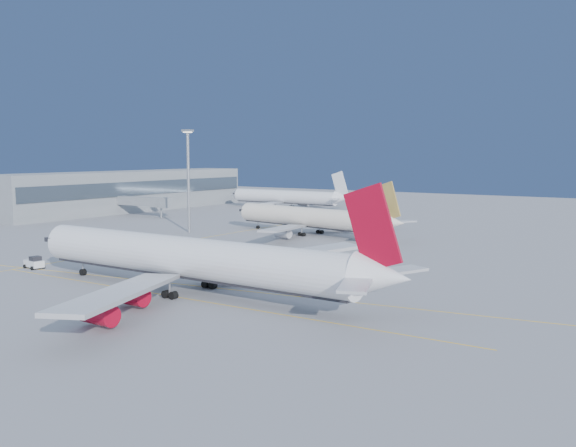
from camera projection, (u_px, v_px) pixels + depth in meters
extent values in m
plane|color=slate|center=(225.00, 281.00, 110.12)|extent=(500.00, 500.00, 0.00)
cube|color=gray|center=(130.00, 191.00, 242.77)|extent=(18.00, 110.00, 15.00)
cube|color=#3F4C59|center=(147.00, 188.00, 237.57)|extent=(0.40, 107.80, 5.00)
cube|color=gray|center=(142.00, 201.00, 221.29)|extent=(22.00, 3.00, 3.00)
cylinder|color=gray|center=(161.00, 210.00, 216.65)|extent=(0.70, 0.70, 5.20)
cube|color=gray|center=(165.00, 203.00, 215.27)|extent=(3.20, 3.60, 3.40)
cube|color=yellow|center=(192.00, 300.00, 95.77)|extent=(90.00, 0.18, 0.02)
cube|color=yellow|center=(202.00, 286.00, 105.14)|extent=(118.86, 16.88, 0.02)
cube|color=yellow|center=(175.00, 242.00, 156.91)|extent=(0.18, 140.00, 0.02)
cylinder|color=white|center=(185.00, 257.00, 100.08)|extent=(60.99, 7.48, 6.30)
cone|color=white|center=(55.00, 241.00, 118.57)|extent=(5.01, 6.40, 6.30)
cone|color=white|center=(384.00, 277.00, 80.72)|extent=(7.72, 6.14, 5.99)
cube|color=black|center=(62.00, 238.00, 117.33)|extent=(1.86, 6.02, 0.76)
cube|color=#B7B7BC|center=(121.00, 292.00, 82.70)|extent=(18.35, 30.95, 0.60)
cube|color=#B7B7BC|center=(279.00, 256.00, 111.62)|extent=(19.35, 30.61, 0.60)
cube|color=maroon|center=(373.00, 228.00, 80.97)|extent=(8.37, 0.65, 11.50)
cylinder|color=gray|center=(83.00, 265.00, 114.55)|extent=(0.26, 0.26, 2.50)
cylinder|color=black|center=(83.00, 272.00, 114.69)|extent=(1.21, 0.78, 1.20)
cylinder|color=gray|center=(170.00, 287.00, 96.23)|extent=(0.35, 0.35, 2.50)
cylinder|color=black|center=(170.00, 295.00, 96.37)|extent=(1.21, 1.00, 1.20)
cylinder|color=gray|center=(209.00, 277.00, 103.53)|extent=(0.35, 0.35, 2.50)
cylinder|color=black|center=(209.00, 285.00, 103.67)|extent=(1.21, 1.00, 1.20)
cylinder|color=maroon|center=(131.00, 295.00, 90.05)|extent=(5.27, 2.82, 2.72)
cylinder|color=maroon|center=(99.00, 314.00, 79.71)|extent=(5.27, 2.82, 2.72)
cylinder|color=maroon|center=(239.00, 270.00, 109.67)|extent=(5.27, 2.82, 2.72)
cylinder|color=maroon|center=(292.00, 265.00, 114.82)|extent=(5.27, 2.82, 2.72)
cylinder|color=#F0E1CD|center=(308.00, 217.00, 171.71)|extent=(47.61, 13.15, 5.20)
cone|color=#F0E1CD|center=(243.00, 211.00, 189.19)|extent=(4.92, 5.82, 5.20)
cone|color=#F0E1CD|center=(393.00, 223.00, 153.36)|extent=(7.13, 5.95, 4.94)
cube|color=black|center=(247.00, 210.00, 187.95)|extent=(2.27, 5.11, 0.64)
cube|color=#B7B7BC|center=(284.00, 228.00, 158.48)|extent=(11.66, 25.83, 0.50)
cube|color=#B7B7BC|center=(354.00, 220.00, 179.26)|extent=(18.73, 23.47, 0.50)
cube|color=#B29342|center=(388.00, 201.00, 153.73)|extent=(6.98, 1.59, 9.65)
cylinder|color=gray|center=(258.00, 223.00, 185.27)|extent=(0.22, 0.22, 2.10)
cylinder|color=black|center=(258.00, 227.00, 185.38)|extent=(1.10, 0.80, 1.00)
cylinder|color=gray|center=(302.00, 230.00, 168.75)|extent=(0.29, 0.29, 2.10)
cylinder|color=black|center=(302.00, 234.00, 168.87)|extent=(1.13, 0.98, 1.00)
cylinder|color=gray|center=(320.00, 228.00, 174.11)|extent=(0.29, 0.29, 2.10)
cylinder|color=black|center=(320.00, 232.00, 174.22)|extent=(1.13, 0.98, 1.00)
cylinder|color=#B7B7BC|center=(283.00, 233.00, 162.30)|extent=(4.70, 2.99, 2.28)
cylinder|color=#B7B7BC|center=(341.00, 226.00, 179.37)|extent=(4.70, 2.99, 2.28)
cylinder|color=white|center=(285.00, 197.00, 252.13)|extent=(46.05, 5.61, 5.15)
cone|color=white|center=(235.00, 194.00, 266.03)|extent=(4.19, 5.19, 5.15)
cone|color=white|center=(343.00, 198.00, 237.50)|extent=(6.49, 4.96, 4.89)
cube|color=black|center=(238.00, 193.00, 265.00)|extent=(1.52, 4.91, 0.64)
cube|color=#B7B7BC|center=(273.00, 203.00, 238.43)|extent=(14.95, 24.47, 0.51)
cube|color=#B7B7BC|center=(312.00, 199.00, 261.45)|extent=(15.35, 24.34, 0.51)
cube|color=silver|center=(340.00, 184.00, 237.71)|extent=(7.08, 0.48, 9.73)
cylinder|color=gray|center=(247.00, 203.00, 262.95)|extent=(0.22, 0.22, 2.12)
cylinder|color=black|center=(247.00, 205.00, 263.06)|extent=(1.02, 0.65, 1.01)
cylinder|color=gray|center=(281.00, 205.00, 248.93)|extent=(0.29, 0.29, 2.12)
cylinder|color=black|center=(281.00, 208.00, 249.04)|extent=(1.02, 0.84, 1.01)
cylinder|color=gray|center=(292.00, 204.00, 254.99)|extent=(0.29, 0.29, 2.12)
cylinder|color=black|center=(292.00, 207.00, 255.11)|extent=(1.02, 0.84, 1.01)
cylinder|color=#B7B7BC|center=(271.00, 207.00, 242.10)|extent=(4.44, 2.34, 2.30)
cylinder|color=#B7B7BC|center=(304.00, 203.00, 261.03)|extent=(4.44, 2.34, 2.30)
cube|color=white|center=(34.00, 263.00, 121.58)|extent=(4.51, 2.74, 1.27)
cube|color=black|center=(35.00, 259.00, 121.05)|extent=(1.95, 2.04, 0.95)
cylinder|color=black|center=(25.00, 266.00, 121.81)|extent=(0.79, 0.48, 0.74)
cylinder|color=black|center=(36.00, 265.00, 123.45)|extent=(0.79, 0.48, 0.74)
cylinder|color=black|center=(32.00, 268.00, 119.84)|extent=(0.79, 0.48, 0.74)
cylinder|color=black|center=(43.00, 267.00, 121.47)|extent=(0.79, 0.48, 0.74)
cylinder|color=gray|center=(188.00, 182.00, 175.70)|extent=(0.77, 0.77, 27.67)
cube|color=gray|center=(188.00, 131.00, 174.16)|extent=(2.43, 2.43, 0.55)
cube|color=white|center=(188.00, 132.00, 174.21)|extent=(1.77, 1.77, 0.28)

